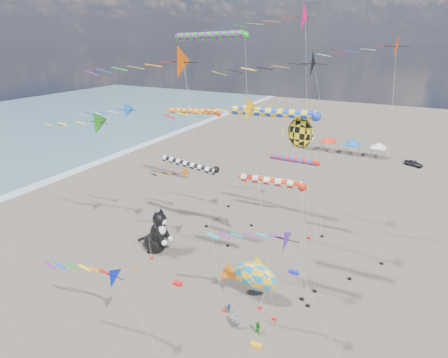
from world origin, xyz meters
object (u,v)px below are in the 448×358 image
person_adult (236,321)px  parked_car (414,163)px  cat_inflatable (156,230)px  child_green (257,328)px  fish_inflatable (254,276)px  child_blue (229,308)px

person_adult → parked_car: (12.52, 52.91, -0.27)m
cat_inflatable → child_green: size_ratio=4.43×
fish_inflatable → cat_inflatable: bearing=170.7°
child_green → parked_car: bearing=99.8°
fish_inflatable → person_adult: (0.18, -4.15, -1.72)m
fish_inflatable → parked_car: 50.42m
cat_inflatable → fish_inflatable: cat_inflatable is taller
child_blue → parked_car: bearing=25.7°
parked_car → cat_inflatable: bearing=175.1°
parked_car → child_green: bearing=-167.6°
child_blue → parked_car: 53.34m
child_green → child_blue: bearing=-178.0°
fish_inflatable → child_blue: 3.63m
child_blue → child_green: bearing=-68.4°
cat_inflatable → person_adult: (13.17, -6.28, -1.94)m
cat_inflatable → child_blue: bearing=-18.6°
cat_inflatable → parked_car: cat_inflatable is taller
cat_inflatable → fish_inflatable: size_ratio=0.96×
person_adult → fish_inflatable: bearing=52.5°
parked_car → fish_inflatable: bearing=-170.6°
cat_inflatable → parked_car: size_ratio=1.65×
cat_inflatable → parked_car: bearing=64.9°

